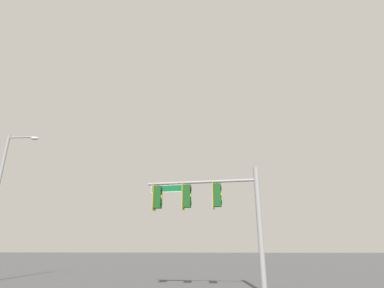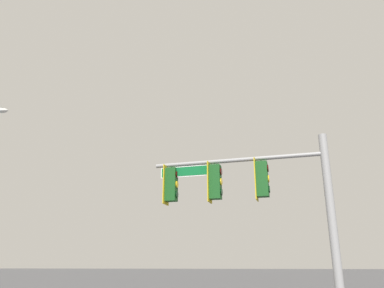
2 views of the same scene
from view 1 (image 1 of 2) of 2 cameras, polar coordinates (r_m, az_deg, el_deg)
The scene contains 2 objects.
signal_pole_near at distance 14.61m, azimuth 4.02°, elevation -11.52°, with size 5.52×0.87×5.50m.
street_lamp at distance 21.82m, azimuth -32.75°, elevation -7.88°, with size 2.15×0.28×8.76m.
Camera 1 is at (-5.71, 7.48, 1.75)m, focal length 28.00 mm.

